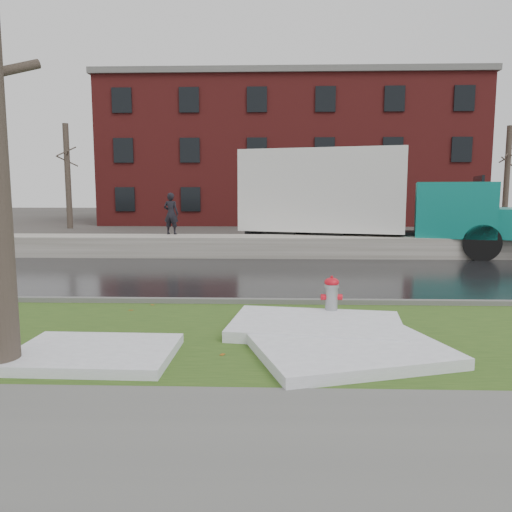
{
  "coord_description": "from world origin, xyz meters",
  "views": [
    {
      "loc": [
        0.86,
        -9.18,
        2.38
      ],
      "look_at": [
        0.51,
        1.29,
        1.0
      ],
      "focal_mm": 35.0,
      "sensor_mm": 36.0,
      "label": 1
    }
  ],
  "objects": [
    {
      "name": "snow_patch_near",
      "position": [
        1.97,
        -2.24,
        0.12
      ],
      "size": [
        3.07,
        2.67,
        0.16
      ],
      "primitive_type": "cube",
      "rotation": [
        0.0,
        0.0,
        0.3
      ],
      "color": "white",
      "rests_on": "verge"
    },
    {
      "name": "fire_hydrant",
      "position": [
        1.93,
        -0.25,
        0.47
      ],
      "size": [
        0.39,
        0.33,
        0.81
      ],
      "rotation": [
        0.0,
        0.0,
        0.04
      ],
      "color": "#989B9F",
      "rests_on": "verge"
    },
    {
      "name": "sidewalk",
      "position": [
        0.0,
        -5.0,
        0.03
      ],
      "size": [
        60.0,
        3.0,
        0.05
      ],
      "primitive_type": "cube",
      "color": "slate",
      "rests_on": "ground"
    },
    {
      "name": "snowbank",
      "position": [
        0.0,
        8.7,
        0.38
      ],
      "size": [
        60.0,
        1.6,
        0.75
      ],
      "primitive_type": "cube",
      "color": "beige",
      "rests_on": "ground"
    },
    {
      "name": "road",
      "position": [
        0.0,
        4.5,
        0.01
      ],
      "size": [
        60.0,
        7.0,
        0.03
      ],
      "primitive_type": "cube",
      "color": "black",
      "rests_on": "ground"
    },
    {
      "name": "brick_building",
      "position": [
        2.0,
        30.0,
        5.0
      ],
      "size": [
        26.0,
        12.0,
        10.0
      ],
      "primitive_type": "cube",
      "color": "maroon",
      "rests_on": "ground"
    },
    {
      "name": "snow_patch_far",
      "position": [
        -1.63,
        -2.5,
        0.11
      ],
      "size": [
        2.23,
        1.65,
        0.14
      ],
      "primitive_type": "cube",
      "rotation": [
        0.0,
        0.0,
        -0.02
      ],
      "color": "white",
      "rests_on": "verge"
    },
    {
      "name": "parking_lot",
      "position": [
        0.0,
        13.0,
        0.01
      ],
      "size": [
        60.0,
        9.0,
        0.03
      ],
      "primitive_type": "cube",
      "color": "slate",
      "rests_on": "ground"
    },
    {
      "name": "curb",
      "position": [
        0.0,
        1.0,
        0.07
      ],
      "size": [
        60.0,
        0.15,
        0.14
      ],
      "primitive_type": "cube",
      "color": "slate",
      "rests_on": "ground"
    },
    {
      "name": "box_truck",
      "position": [
        4.05,
        10.06,
        2.07
      ],
      "size": [
        11.85,
        5.14,
        3.92
      ],
      "rotation": [
        0.0,
        0.0,
        -0.26
      ],
      "color": "black",
      "rests_on": "ground"
    },
    {
      "name": "bg_tree_center",
      "position": [
        -6.0,
        26.0,
        3.33
      ],
      "size": [
        1.4,
        1.62,
        6.5
      ],
      "color": "brown",
      "rests_on": "ground"
    },
    {
      "name": "worker",
      "position": [
        -2.93,
        9.3,
        1.53
      ],
      "size": [
        0.63,
        0.47,
        1.55
      ],
      "primitive_type": "imported",
      "rotation": [
        0.0,
        0.0,
        2.95
      ],
      "color": "black",
      "rests_on": "snowbank"
    },
    {
      "name": "bg_tree_right",
      "position": [
        16.0,
        24.0,
        3.33
      ],
      "size": [
        1.4,
        1.62,
        6.5
      ],
      "color": "brown",
      "rests_on": "ground"
    },
    {
      "name": "snow_patch_side",
      "position": [
        1.59,
        -1.04,
        0.13
      ],
      "size": [
        3.02,
        2.16,
        0.18
      ],
      "primitive_type": "cube",
      "rotation": [
        0.0,
        0.0,
        -0.13
      ],
      "color": "white",
      "rests_on": "verge"
    },
    {
      "name": "verge",
      "position": [
        0.0,
        -1.25,
        0.02
      ],
      "size": [
        60.0,
        4.5,
        0.04
      ],
      "primitive_type": "cube",
      "color": "#2A4918",
      "rests_on": "ground"
    },
    {
      "name": "bg_tree_left",
      "position": [
        -12.0,
        22.0,
        3.33
      ],
      "size": [
        1.4,
        1.62,
        6.5
      ],
      "color": "brown",
      "rests_on": "ground"
    },
    {
      "name": "ground",
      "position": [
        0.0,
        0.0,
        0.0
      ],
      "size": [
        120.0,
        120.0,
        0.0
      ],
      "primitive_type": "plane",
      "color": "#47423D",
      "rests_on": "ground"
    }
  ]
}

